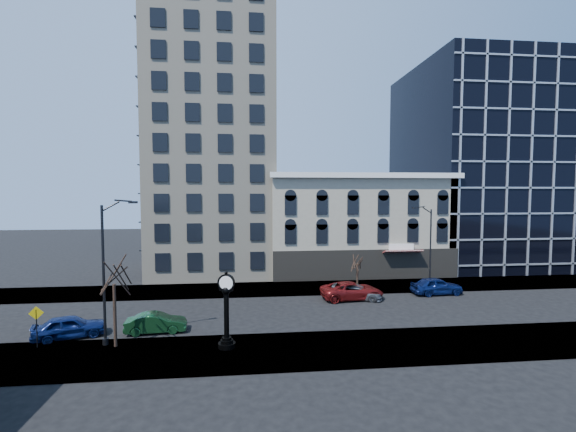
{
  "coord_description": "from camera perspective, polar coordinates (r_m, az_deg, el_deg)",
  "views": [
    {
      "loc": [
        -1.76,
        -32.08,
        10.2
      ],
      "look_at": [
        2.0,
        4.0,
        8.0
      ],
      "focal_mm": 24.0,
      "sensor_mm": 36.0,
      "label": 1
    }
  ],
  "objects": [
    {
      "name": "street_clock",
      "position": [
        26.04,
        -9.11,
        -14.03
      ],
      "size": [
        1.14,
        1.14,
        5.02
      ],
      "rotation": [
        0.0,
        0.0,
        -0.27
      ],
      "color": "black",
      "rests_on": "sidewalk_near"
    },
    {
      "name": "car_far_c",
      "position": [
        41.94,
        21.14,
        -9.63
      ],
      "size": [
        5.16,
        2.31,
        1.72
      ],
      "primitive_type": "imported",
      "rotation": [
        0.0,
        0.0,
        1.63
      ],
      "color": "#0C194C",
      "rests_on": "ground"
    },
    {
      "name": "street_lamp_far",
      "position": [
        42.28,
        19.7,
        -1.35
      ],
      "size": [
        2.28,
        0.63,
        8.85
      ],
      "rotation": [
        0.0,
        0.0,
        3.31
      ],
      "color": "black",
      "rests_on": "sidewalk_far"
    },
    {
      "name": "ground",
      "position": [
        33.71,
        -2.76,
        -14.15
      ],
      "size": [
        160.0,
        160.0,
        0.0
      ],
      "primitive_type": "plane",
      "color": "black",
      "rests_on": "ground"
    },
    {
      "name": "sidewalk_near",
      "position": [
        26.19,
        -1.73,
        -19.31
      ],
      "size": [
        160.0,
        6.0,
        0.12
      ],
      "primitive_type": "cube",
      "color": "gray",
      "rests_on": "ground"
    },
    {
      "name": "glass_office",
      "position": [
        62.94,
        26.69,
        6.56
      ],
      "size": [
        20.0,
        20.15,
        28.0
      ],
      "color": "black",
      "rests_on": "ground"
    },
    {
      "name": "bare_tree_near",
      "position": [
        27.62,
        -24.42,
        -7.37
      ],
      "size": [
        3.88,
        3.88,
        6.66
      ],
      "color": "#322219",
      "rests_on": "sidewalk_near"
    },
    {
      "name": "bare_tree_far",
      "position": [
        40.81,
        10.26,
        -6.16
      ],
      "size": [
        2.55,
        2.55,
        4.37
      ],
      "color": "#322219",
      "rests_on": "sidewalk_far"
    },
    {
      "name": "street_lamp_near",
      "position": [
        27.86,
        -24.32,
        -2.34
      ],
      "size": [
        2.46,
        1.04,
        9.82
      ],
      "rotation": [
        0.0,
        0.0,
        0.32
      ],
      "color": "black",
      "rests_on": "sidewalk_near"
    },
    {
      "name": "car_near_b",
      "position": [
        30.69,
        -18.94,
        -14.74
      ],
      "size": [
        4.42,
        1.87,
        1.42
      ],
      "primitive_type": "imported",
      "rotation": [
        0.0,
        0.0,
        1.66
      ],
      "color": "#143F1E",
      "rests_on": "ground"
    },
    {
      "name": "warning_sign",
      "position": [
        30.6,
        -33.24,
        -12.67
      ],
      "size": [
        0.88,
        0.22,
        2.72
      ],
      "rotation": [
        0.0,
        0.0,
        0.2
      ],
      "color": "black",
      "rests_on": "sidewalk_near"
    },
    {
      "name": "car_far_a",
      "position": [
        38.02,
        9.43,
        -10.84
      ],
      "size": [
        6.17,
        3.23,
        1.66
      ],
      "primitive_type": "imported",
      "rotation": [
        0.0,
        0.0,
        1.65
      ],
      "color": "maroon",
      "rests_on": "ground"
    },
    {
      "name": "sidewalk_far",
      "position": [
        41.38,
        -3.39,
        -10.72
      ],
      "size": [
        160.0,
        6.0,
        0.12
      ],
      "primitive_type": "cube",
      "color": "gray",
      "rests_on": "ground"
    },
    {
      "name": "cream_tower",
      "position": [
        51.95,
        -10.97,
        13.52
      ],
      "size": [
        15.9,
        15.4,
        42.5
      ],
      "color": "#C0B49A",
      "rests_on": "ground"
    },
    {
      "name": "car_far_b",
      "position": [
        38.13,
        10.22,
        -11.04
      ],
      "size": [
        5.09,
        3.51,
        1.37
      ],
      "primitive_type": "imported",
      "rotation": [
        0.0,
        0.0,
        1.2
      ],
      "color": "#595B60",
      "rests_on": "ground"
    },
    {
      "name": "victorian_row",
      "position": [
        50.08,
        10.03,
        -1.4
      ],
      "size": [
        22.6,
        11.19,
        12.5
      ],
      "color": "#A39B86",
      "rests_on": "ground"
    },
    {
      "name": "car_near_a",
      "position": [
        32.02,
        -29.6,
        -14.07
      ],
      "size": [
        5.04,
        3.37,
        1.59
      ],
      "primitive_type": "imported",
      "rotation": [
        0.0,
        0.0,
        1.92
      ],
      "color": "#0C194C",
      "rests_on": "ground"
    }
  ]
}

